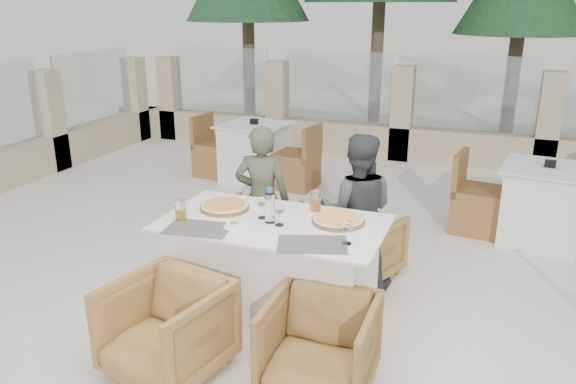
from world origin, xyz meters
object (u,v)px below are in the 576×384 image
(beer_glass_left, at_px, (181,210))
(armchair_far_left, at_px, (255,238))
(beer_glass_right, at_px, (316,201))
(armchair_near_left, at_px, (166,329))
(wine_glass_near, at_px, (279,213))
(armchair_near_right, at_px, (320,346))
(bg_table_a, at_px, (255,153))
(olive_dish, at_px, (234,225))
(dining_table, at_px, (274,270))
(pizza_right, at_px, (338,220))
(pizza_left, at_px, (225,206))
(wine_glass_corner, at_px, (347,231))
(wine_glass_centre, at_px, (262,206))
(diner_left, at_px, (262,199))
(diner_right, at_px, (357,212))
(water_bottle, at_px, (270,205))
(bg_table_b, at_px, (544,205))
(armchair_far_right, at_px, (360,245))

(beer_glass_left, height_order, armchair_far_left, beer_glass_left)
(beer_glass_right, relative_size, armchair_near_left, 0.23)
(wine_glass_near, bearing_deg, armchair_near_right, -51.18)
(beer_glass_right, bearing_deg, bg_table_a, 122.25)
(beer_glass_right, xyz_separation_m, armchair_near_left, (-0.59, -1.19, -0.54))
(olive_dish, height_order, bg_table_a, olive_dish)
(dining_table, xyz_separation_m, pizza_right, (0.44, 0.15, 0.41))
(pizza_right, height_order, beer_glass_right, beer_glass_right)
(pizza_left, distance_m, wine_glass_corner, 1.08)
(olive_dish, bearing_deg, wine_glass_centre, 65.19)
(beer_glass_left, bearing_deg, diner_left, 75.96)
(pizza_left, distance_m, olive_dish, 0.39)
(wine_glass_centre, bearing_deg, diner_right, 52.14)
(armchair_near_left, bearing_deg, wine_glass_near, 73.66)
(water_bottle, distance_m, bg_table_b, 3.03)
(olive_dish, distance_m, bg_table_a, 3.56)
(armchair_far_right, bearing_deg, pizza_left, 63.58)
(pizza_left, height_order, bg_table_a, pizza_left)
(beer_glass_right, bearing_deg, armchair_near_right, -70.14)
(wine_glass_centre, xyz_separation_m, armchair_near_left, (-0.28, -0.90, -0.55))
(wine_glass_near, xyz_separation_m, beer_glass_left, (-0.71, -0.15, -0.01))
(beer_glass_right, xyz_separation_m, bg_table_a, (-1.74, 2.76, -0.46))
(dining_table, bearing_deg, armchair_far_left, 123.70)
(beer_glass_right, distance_m, bg_table_a, 3.30)
(beer_glass_left, xyz_separation_m, diner_right, (1.07, 0.93, -0.20))
(armchair_near_right, bearing_deg, pizza_left, 141.65)
(water_bottle, bearing_deg, armchair_near_right, -48.16)
(wine_glass_centre, relative_size, armchair_near_right, 0.28)
(dining_table, relative_size, armchair_far_right, 2.59)
(beer_glass_left, height_order, armchair_far_right, beer_glass_left)
(dining_table, relative_size, bg_table_b, 0.98)
(beer_glass_left, height_order, armchair_near_right, beer_glass_left)
(diner_left, bearing_deg, wine_glass_corner, 124.99)
(olive_dish, distance_m, bg_table_b, 3.28)
(wine_glass_centre, bearing_deg, olive_dish, -114.81)
(wine_glass_corner, bearing_deg, beer_glass_right, 126.51)
(pizza_left, height_order, wine_glass_centre, wine_glass_centre)
(armchair_near_right, bearing_deg, armchair_far_left, 126.49)
(wine_glass_corner, bearing_deg, bg_table_b, 61.10)
(armchair_far_right, bearing_deg, bg_table_b, -116.72)
(armchair_near_right, bearing_deg, beer_glass_left, 157.85)
(pizza_left, xyz_separation_m, bg_table_b, (2.38, 2.13, -0.41))
(bg_table_b, bearing_deg, wine_glass_corner, -111.23)
(water_bottle, bearing_deg, dining_table, 49.29)
(wine_glass_centre, distance_m, bg_table_a, 3.39)
(beer_glass_left, bearing_deg, bg_table_a, 105.16)
(dining_table, height_order, armchair_near_left, dining_table)
(wine_glass_centre, relative_size, armchair_near_left, 0.27)
(dining_table, relative_size, armchair_near_right, 2.44)
(olive_dish, relative_size, armchair_far_left, 0.16)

